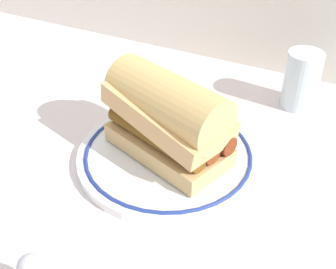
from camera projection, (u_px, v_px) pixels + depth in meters
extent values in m
plane|color=silver|center=(170.00, 171.00, 0.63)|extent=(1.50, 1.50, 0.00)
cylinder|color=white|center=(168.00, 156.00, 0.64)|extent=(0.26, 0.26, 0.01)
torus|color=navy|center=(168.00, 153.00, 0.64)|extent=(0.24, 0.24, 0.01)
cube|color=tan|center=(168.00, 144.00, 0.63)|extent=(0.19, 0.14, 0.03)
cylinder|color=brown|center=(153.00, 138.00, 0.60)|extent=(0.16, 0.08, 0.03)
cylinder|color=brown|center=(168.00, 129.00, 0.61)|extent=(0.16, 0.08, 0.03)
cylinder|color=maroon|center=(182.00, 121.00, 0.63)|extent=(0.16, 0.08, 0.03)
cube|color=tan|center=(168.00, 112.00, 0.60)|extent=(0.20, 0.14, 0.06)
cylinder|color=#DCB36B|center=(168.00, 102.00, 0.59)|extent=(0.19, 0.13, 0.08)
cylinder|color=silver|center=(301.00, 80.00, 0.73)|extent=(0.06, 0.06, 0.10)
cylinder|color=gold|center=(299.00, 93.00, 0.75)|extent=(0.05, 0.05, 0.05)
sphere|color=silver|center=(31.00, 266.00, 0.43)|extent=(0.03, 0.03, 0.03)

